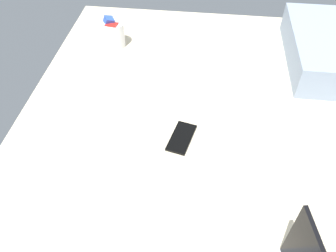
% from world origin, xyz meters
% --- Properties ---
extents(bed_mattress, '(1.80, 1.40, 0.18)m').
position_xyz_m(bed_mattress, '(0.00, 0.00, 0.09)').
color(bed_mattress, beige).
rests_on(bed_mattress, ground).
extents(snack_cup, '(0.09, 0.10, 0.14)m').
position_xyz_m(snack_cup, '(-0.55, -0.46, 0.24)').
color(snack_cup, silver).
rests_on(snack_cup, bed_mattress).
extents(cell_phone, '(0.15, 0.10, 0.01)m').
position_xyz_m(cell_phone, '(-0.02, -0.10, 0.18)').
color(cell_phone, black).
rests_on(cell_phone, bed_mattress).
extents(pillow, '(0.52, 0.36, 0.13)m').
position_xyz_m(pillow, '(-0.53, 0.48, 0.24)').
color(pillow, '#8C9EB7').
rests_on(pillow, bed_mattress).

